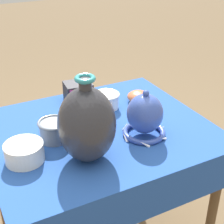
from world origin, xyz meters
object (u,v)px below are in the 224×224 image
object	(u,v)px
vase_dome_bell	(145,117)
vase_tall_bulbous	(87,124)
bowl_shallow_terracotta	(139,97)
cup_wide_ochre	(101,115)
pot_squat_ivory	(24,152)
cup_wide_slate	(53,129)
cup_wide_porcelain	(106,100)
mosaic_tile_box	(78,92)

from	to	relation	value
vase_dome_bell	vase_tall_bulbous	bearing A→B (deg)	-171.23
bowl_shallow_terracotta	cup_wide_ochre	bearing A→B (deg)	-157.12
pot_squat_ivory	cup_wide_slate	world-z (taller)	cup_wide_slate
bowl_shallow_terracotta	pot_squat_ivory	world-z (taller)	pot_squat_ivory
vase_dome_bell	cup_wide_porcelain	bearing A→B (deg)	95.67
cup_wide_ochre	vase_dome_bell	bearing A→B (deg)	-54.02
vase_tall_bulbous	vase_dome_bell	world-z (taller)	vase_tall_bulbous
mosaic_tile_box	cup_wide_ochre	bearing A→B (deg)	-84.73
bowl_shallow_terracotta	pot_squat_ivory	bearing A→B (deg)	-160.31
mosaic_tile_box	pot_squat_ivory	xyz separation A→B (m)	(-0.37, -0.38, -0.01)
vase_tall_bulbous	cup_wide_porcelain	world-z (taller)	vase_tall_bulbous
pot_squat_ivory	cup_wide_porcelain	bearing A→B (deg)	27.88
cup_wide_porcelain	cup_wide_ochre	xyz separation A→B (m)	(-0.09, -0.13, 0.00)
vase_tall_bulbous	bowl_shallow_terracotta	xyz separation A→B (m)	(0.42, 0.32, -0.12)
mosaic_tile_box	cup_wide_ochre	distance (m)	0.27
mosaic_tile_box	cup_wide_porcelain	world-z (taller)	mosaic_tile_box
cup_wide_slate	pot_squat_ivory	bearing A→B (deg)	-147.89
vase_dome_bell	cup_wide_slate	world-z (taller)	vase_dome_bell
vase_dome_bell	bowl_shallow_terracotta	bearing A→B (deg)	63.01
vase_dome_bell	bowl_shallow_terracotta	distance (m)	0.32
cup_wide_ochre	pot_squat_ivory	bearing A→B (deg)	-162.66
vase_tall_bulbous	pot_squat_ivory	xyz separation A→B (m)	(-0.22, 0.09, -0.11)
mosaic_tile_box	vase_dome_bell	bearing A→B (deg)	-68.76
mosaic_tile_box	cup_wide_porcelain	size ratio (longest dim) A/B	1.09
mosaic_tile_box	cup_wide_porcelain	distance (m)	0.16
vase_dome_bell	bowl_shallow_terracotta	xyz separation A→B (m)	(0.14, 0.28, -0.06)
vase_tall_bulbous	cup_wide_ochre	xyz separation A→B (m)	(0.15, 0.21, -0.11)
mosaic_tile_box	cup_wide_ochre	xyz separation A→B (m)	(-0.00, -0.27, -0.01)
cup_wide_porcelain	cup_wide_ochre	world-z (taller)	cup_wide_ochre
vase_tall_bulbous	mosaic_tile_box	bearing A→B (deg)	71.63
cup_wide_ochre	cup_wide_slate	distance (m)	0.23
vase_tall_bulbous	mosaic_tile_box	size ratio (longest dim) A/B	2.36
cup_wide_slate	mosaic_tile_box	bearing A→B (deg)	51.66
cup_wide_porcelain	pot_squat_ivory	xyz separation A→B (m)	(-0.46, -0.25, -0.00)
cup_wide_porcelain	pot_squat_ivory	distance (m)	0.52
cup_wide_ochre	cup_wide_slate	bearing A→B (deg)	-173.74
vase_dome_bell	cup_wide_ochre	xyz separation A→B (m)	(-0.12, 0.17, -0.05)
vase_dome_bell	cup_wide_slate	size ratio (longest dim) A/B	1.65
bowl_shallow_terracotta	cup_wide_slate	bearing A→B (deg)	-164.48
vase_tall_bulbous	vase_dome_bell	bearing A→B (deg)	8.77
cup_wide_porcelain	bowl_shallow_terracotta	distance (m)	0.17
vase_dome_bell	mosaic_tile_box	xyz separation A→B (m)	(-0.12, 0.43, -0.04)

